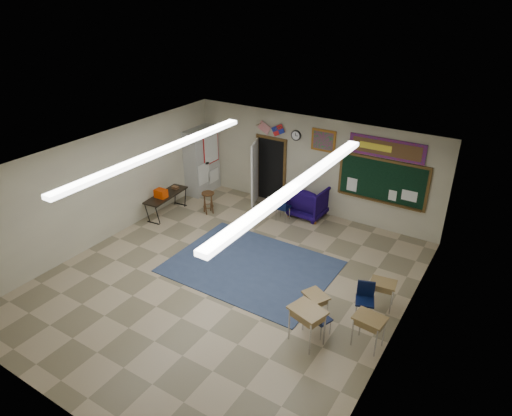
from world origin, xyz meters
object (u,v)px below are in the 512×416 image
Objects in this scene: student_desk_front_left at (315,305)px; student_desk_front_right at (382,293)px; wooden_stool at (208,202)px; wingback_armchair at (309,201)px; folding_table at (167,203)px.

student_desk_front_left is 1.56m from student_desk_front_right.
student_desk_front_left is 5.67m from wooden_stool.
student_desk_front_left is (2.28, -4.27, -0.14)m from wingback_armchair.
folding_table reaches higher than student_desk_front_right.
wingback_armchair is 1.64× the size of student_desk_front_right.
student_desk_front_right is at bearing -14.85° from wooden_stool.
student_desk_front_right is (3.35, -3.13, -0.12)m from wingback_armchair.
wooden_stool is (-2.69, -1.53, -0.14)m from wingback_armchair.
student_desk_front_left is at bearing -140.85° from student_desk_front_right.
folding_table reaches higher than wooden_stool.
wingback_armchair is at bearing 144.85° from student_desk_front_left.
folding_table is at bearing 34.11° from wingback_armchair.
folding_table is at bearing -144.30° from wooden_stool.
wingback_armchair is 1.58× the size of wooden_stool.
wingback_armchair reaches higher than wooden_stool.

